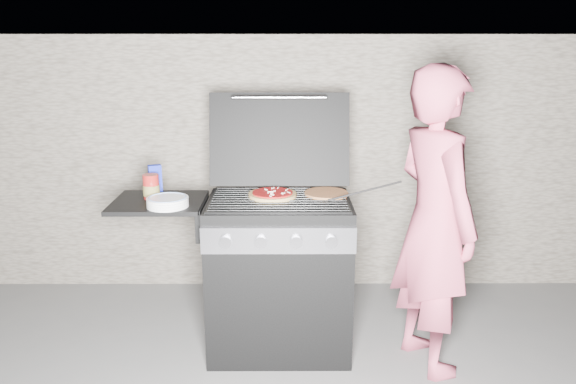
{
  "coord_description": "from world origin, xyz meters",
  "views": [
    {
      "loc": [
        0.04,
        -3.0,
        1.77
      ],
      "look_at": [
        0.05,
        0.0,
        0.95
      ],
      "focal_mm": 35.0,
      "sensor_mm": 36.0,
      "label": 1
    }
  ],
  "objects_px": {
    "gas_grill": "(236,275)",
    "sauce_jar": "(151,186)",
    "pizza_topped": "(273,194)",
    "person": "(434,222)"
  },
  "relations": [
    {
      "from": "pizza_topped",
      "to": "person",
      "type": "height_order",
      "value": "person"
    },
    {
      "from": "person",
      "to": "sauce_jar",
      "type": "bearing_deg",
      "value": 63.26
    },
    {
      "from": "gas_grill",
      "to": "pizza_topped",
      "type": "distance_m",
      "value": 0.52
    },
    {
      "from": "gas_grill",
      "to": "person",
      "type": "bearing_deg",
      "value": -8.65
    },
    {
      "from": "gas_grill",
      "to": "sauce_jar",
      "type": "bearing_deg",
      "value": 174.91
    },
    {
      "from": "gas_grill",
      "to": "person",
      "type": "distance_m",
      "value": 1.15
    },
    {
      "from": "sauce_jar",
      "to": "gas_grill",
      "type": "bearing_deg",
      "value": -5.09
    },
    {
      "from": "gas_grill",
      "to": "sauce_jar",
      "type": "xyz_separation_m",
      "value": [
        -0.47,
        0.04,
        0.52
      ]
    },
    {
      "from": "pizza_topped",
      "to": "sauce_jar",
      "type": "distance_m",
      "value": 0.68
    },
    {
      "from": "pizza_topped",
      "to": "sauce_jar",
      "type": "relative_size",
      "value": 1.96
    }
  ]
}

